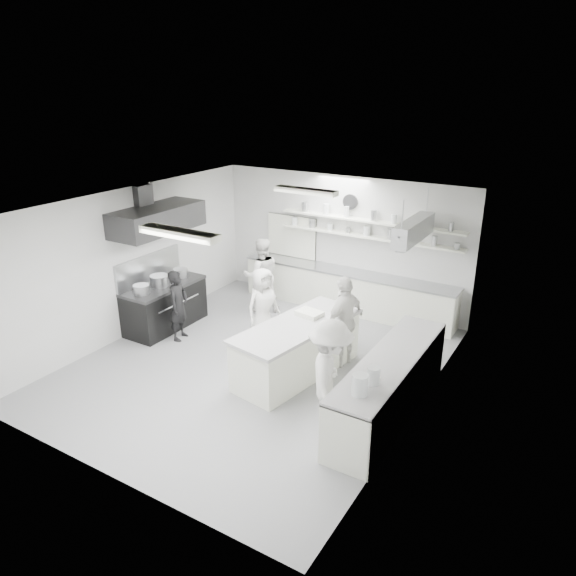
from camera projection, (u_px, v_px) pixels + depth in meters
The scene contains 27 objects.
floor at pixel (256, 365), 9.99m from camera, with size 6.00×7.00×0.02m, color gray.
ceiling at pixel (253, 205), 8.91m from camera, with size 6.00×7.00×0.02m, color white.
wall_back at pixel (341, 242), 12.25m from camera, with size 6.00×0.04×3.00m, color beige.
wall_front at pixel (95, 377), 6.65m from camera, with size 6.00×0.04×3.00m, color beige.
wall_left at pixel (132, 262), 10.89m from camera, with size 0.04×7.00×3.00m, color beige.
wall_right at pixel (421, 327), 8.01m from camera, with size 0.04×7.00×3.00m, color beige.
stove at pixel (165, 307), 11.40m from camera, with size 0.80×1.80×0.90m, color black.
exhaust_hood at pixel (157, 219), 10.71m from camera, with size 0.85×2.00×0.50m, color #2F2F30.
back_counter at pixel (346, 291), 12.24m from camera, with size 5.00×0.60×0.92m, color white.
shelf_lower at pixel (368, 237), 11.72m from camera, with size 4.20×0.26×0.04m, color white.
shelf_upper at pixel (369, 221), 11.59m from camera, with size 4.20×0.26×0.04m, color white.
pass_through_window at pixel (292, 236), 12.87m from camera, with size 1.30×0.04×1.00m, color black.
wall_clock at pixel (351, 202), 11.78m from camera, with size 0.32×0.32×0.05m, color white.
right_counter at pixel (389, 387), 8.39m from camera, with size 0.74×3.30×0.94m, color white.
pot_rack at pixel (414, 230), 10.12m from camera, with size 0.30×1.60×0.40m, color #A7A8AC.
light_fixture_front at pixel (179, 233), 7.49m from camera, with size 1.30×0.25×0.10m, color white.
light_fixture_rear at pixel (306, 191), 10.37m from camera, with size 1.30×0.25×0.10m, color white.
prep_island at pixel (297, 350), 9.55m from camera, with size 0.93×2.49×0.92m, color white.
stove_pot at pixel (159, 282), 11.11m from camera, with size 0.37×0.37×0.28m, color #A7A8AC.
cook_stove at pixel (179, 305), 10.76m from camera, with size 0.53×0.35×1.45m, color black.
cook_back at pixel (261, 275), 12.04m from camera, with size 0.83×0.65×1.71m, color white.
cook_island_left at pixel (263, 305), 10.68m from camera, with size 0.75×0.49×1.53m, color white.
cook_island_right at pixel (344, 321), 9.75m from camera, with size 1.00×0.42×1.71m, color white.
cook_right at pixel (330, 377), 7.84m from camera, with size 1.15×0.66×1.78m, color white.
bowl_island_a at pixel (305, 312), 9.88m from camera, with size 0.29×0.29×0.07m, color #A7A8AC.
bowl_island_b at pixel (317, 312), 9.93m from camera, with size 0.18×0.18×0.06m, color white.
bowl_right at pixel (371, 379), 7.65m from camera, with size 0.24×0.24×0.06m, color white.
Camera 1 is at (5.05, -7.24, 4.93)m, focal length 33.60 mm.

